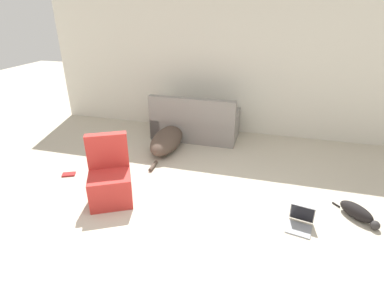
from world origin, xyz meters
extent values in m
plane|color=#BCB29E|center=(0.00, 0.00, 0.00)|extent=(20.00, 20.00, 0.00)
cube|color=beige|center=(0.00, 3.58, 1.31)|extent=(7.55, 0.06, 2.62)
cube|color=gray|center=(-0.54, 3.09, 0.20)|extent=(1.64, 0.83, 0.41)
cube|color=gray|center=(-0.54, 2.74, 0.65)|extent=(1.64, 0.15, 0.47)
cube|color=gray|center=(0.18, 3.08, 0.27)|extent=(0.20, 0.82, 0.55)
cube|color=gray|center=(-1.26, 3.09, 0.27)|extent=(0.20, 0.82, 0.55)
ellipsoid|color=#4C3D33|center=(-0.90, 2.35, 0.19)|extent=(0.51, 1.15, 0.37)
sphere|color=black|center=(-0.91, 3.00, 0.13)|extent=(0.26, 0.26, 0.26)
cylinder|color=#4C3D33|center=(-0.89, 1.64, 0.03)|extent=(0.06, 0.29, 0.06)
ellipsoid|color=black|center=(2.02, 1.12, 0.09)|extent=(0.43, 0.44, 0.18)
sphere|color=#2D2B2B|center=(2.19, 0.94, 0.06)|extent=(0.16, 0.16, 0.11)
cylinder|color=black|center=(1.83, 1.32, 0.01)|extent=(0.09, 0.10, 0.02)
cube|color=gray|center=(1.33, 0.69, 0.01)|extent=(0.32, 0.30, 0.02)
cube|color=gray|center=(1.36, 0.84, 0.14)|extent=(0.29, 0.13, 0.24)
cube|color=black|center=(1.36, 0.83, 0.14)|extent=(0.27, 0.11, 0.22)
cube|color=maroon|center=(-2.08, 1.07, 0.01)|extent=(0.22, 0.19, 0.02)
cube|color=#B72D28|center=(-1.08, 0.64, 0.21)|extent=(0.72, 0.71, 0.42)
cube|color=#B72D28|center=(-1.18, 0.83, 0.66)|extent=(0.53, 0.36, 0.48)
camera|label=1|loc=(0.84, -2.32, 2.41)|focal=28.00mm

